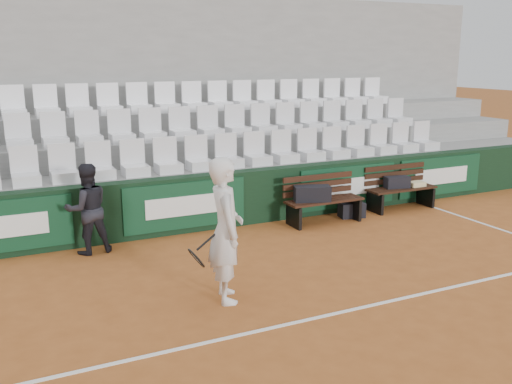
% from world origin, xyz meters
% --- Properties ---
extents(ground, '(80.00, 80.00, 0.00)m').
position_xyz_m(ground, '(0.00, 0.00, 0.00)').
color(ground, '#A85925').
rests_on(ground, ground).
extents(court_baseline, '(18.00, 0.06, 0.01)m').
position_xyz_m(court_baseline, '(0.00, 0.00, 0.00)').
color(court_baseline, white).
rests_on(court_baseline, ground).
extents(back_barrier, '(18.00, 0.34, 1.00)m').
position_xyz_m(back_barrier, '(0.07, 3.99, 0.50)').
color(back_barrier, black).
rests_on(back_barrier, ground).
extents(grandstand_tier_front, '(18.00, 0.95, 1.00)m').
position_xyz_m(grandstand_tier_front, '(0.00, 4.62, 0.50)').
color(grandstand_tier_front, gray).
rests_on(grandstand_tier_front, ground).
extents(grandstand_tier_mid, '(18.00, 0.95, 1.45)m').
position_xyz_m(grandstand_tier_mid, '(0.00, 5.58, 0.72)').
color(grandstand_tier_mid, gray).
rests_on(grandstand_tier_mid, ground).
extents(grandstand_tier_back, '(18.00, 0.95, 1.90)m').
position_xyz_m(grandstand_tier_back, '(0.00, 6.53, 0.95)').
color(grandstand_tier_back, gray).
rests_on(grandstand_tier_back, ground).
extents(grandstand_rear_wall, '(18.00, 0.30, 4.40)m').
position_xyz_m(grandstand_rear_wall, '(0.00, 7.15, 2.20)').
color(grandstand_rear_wall, gray).
rests_on(grandstand_rear_wall, ground).
extents(seat_row_front, '(11.90, 0.44, 0.63)m').
position_xyz_m(seat_row_front, '(0.00, 4.45, 1.31)').
color(seat_row_front, silver).
rests_on(seat_row_front, grandstand_tier_front).
extents(seat_row_mid, '(11.90, 0.44, 0.63)m').
position_xyz_m(seat_row_mid, '(0.00, 5.40, 1.77)').
color(seat_row_mid, silver).
rests_on(seat_row_mid, grandstand_tier_mid).
extents(seat_row_back, '(11.90, 0.44, 0.63)m').
position_xyz_m(seat_row_back, '(0.00, 6.35, 2.21)').
color(seat_row_back, white).
rests_on(seat_row_back, grandstand_tier_back).
extents(bench_left, '(1.50, 0.56, 0.45)m').
position_xyz_m(bench_left, '(2.36, 3.38, 0.23)').
color(bench_left, '#351A0F').
rests_on(bench_left, ground).
extents(bench_right, '(1.50, 0.56, 0.45)m').
position_xyz_m(bench_right, '(4.31, 3.54, 0.23)').
color(bench_right, black).
rests_on(bench_right, ground).
extents(sports_bag_left, '(0.72, 0.48, 0.28)m').
position_xyz_m(sports_bag_left, '(2.09, 3.37, 0.59)').
color(sports_bag_left, black).
rests_on(sports_bag_left, bench_left).
extents(sports_bag_right, '(0.53, 0.33, 0.23)m').
position_xyz_m(sports_bag_right, '(4.20, 3.57, 0.57)').
color(sports_bag_right, black).
rests_on(sports_bag_right, bench_right).
extents(towel, '(0.33, 0.24, 0.09)m').
position_xyz_m(towel, '(4.65, 3.51, 0.50)').
color(towel, beige).
rests_on(towel, bench_right).
extents(sports_bag_ground, '(0.53, 0.38, 0.29)m').
position_xyz_m(sports_bag_ground, '(3.05, 3.47, 0.15)').
color(sports_bag_ground, black).
rests_on(sports_bag_ground, ground).
extents(water_bottle_near, '(0.06, 0.06, 0.22)m').
position_xyz_m(water_bottle_near, '(1.75, 3.47, 0.11)').
color(water_bottle_near, silver).
rests_on(water_bottle_near, ground).
extents(water_bottle_far, '(0.07, 0.07, 0.25)m').
position_xyz_m(water_bottle_far, '(3.04, 3.20, 0.12)').
color(water_bottle_far, silver).
rests_on(water_bottle_far, ground).
extents(tennis_player, '(0.79, 0.76, 1.86)m').
position_xyz_m(tennis_player, '(-0.63, 0.98, 0.93)').
color(tennis_player, silver).
rests_on(tennis_player, ground).
extents(ball_kid, '(0.75, 0.61, 1.45)m').
position_xyz_m(ball_kid, '(-1.90, 3.56, 0.72)').
color(ball_kid, black).
rests_on(ball_kid, ground).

